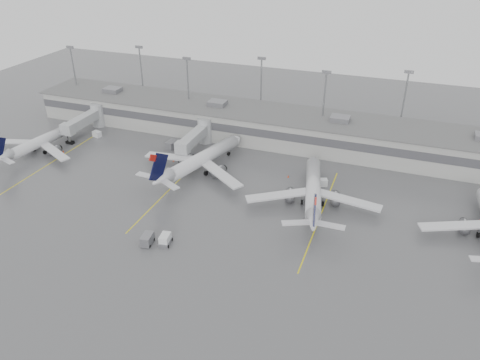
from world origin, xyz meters
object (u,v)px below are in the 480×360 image
(jet_mid_left, at_px, (200,160))
(jet_far_left, at_px, (39,142))
(baggage_tug, at_px, (165,240))
(jet_mid_right, at_px, (313,191))

(jet_mid_left, bearing_deg, jet_far_left, -158.50)
(jet_mid_left, bearing_deg, baggage_tug, -62.41)
(baggage_tug, bearing_deg, jet_far_left, 145.19)
(jet_far_left, bearing_deg, jet_mid_right, 6.52)
(jet_mid_right, bearing_deg, jet_far_left, 167.14)
(jet_mid_left, height_order, baggage_tug, jet_mid_left)
(jet_mid_right, height_order, baggage_tug, jet_mid_right)
(jet_mid_left, distance_m, jet_mid_right, 29.69)
(jet_far_left, xyz_separation_m, jet_mid_left, (44.94, 4.24, 0.45))
(jet_mid_left, relative_size, baggage_tug, 9.53)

